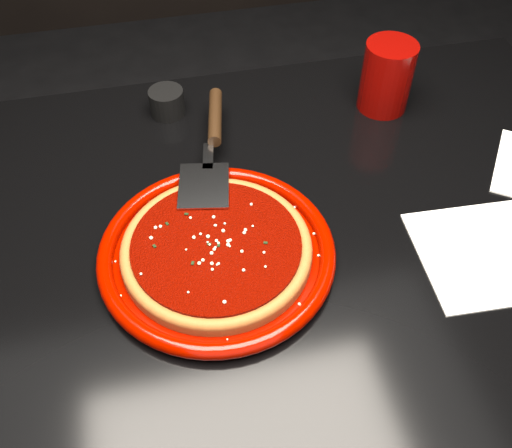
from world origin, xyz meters
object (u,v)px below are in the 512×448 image
at_px(plate, 217,252).
at_px(ramekin, 167,102).
at_px(table, 252,367).
at_px(cup, 387,77).
at_px(pizza_server, 211,147).

relative_size(plate, ramekin, 5.45).
height_order(plate, ramekin, ramekin).
distance_m(table, cup, 0.57).
height_order(plate, pizza_server, pizza_server).
bearing_deg(ramekin, pizza_server, -70.67).
relative_size(table, ramekin, 20.68).
distance_m(cup, ramekin, 0.37).
distance_m(table, ramekin, 0.51).
xyz_separation_m(pizza_server, ramekin, (-0.05, 0.15, -0.02)).
bearing_deg(table, cup, 40.86).
distance_m(table, pizza_server, 0.44).
relative_size(pizza_server, ramekin, 5.21).
relative_size(table, plate, 3.80).
height_order(table, plate, plate).
bearing_deg(pizza_server, ramekin, 120.08).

